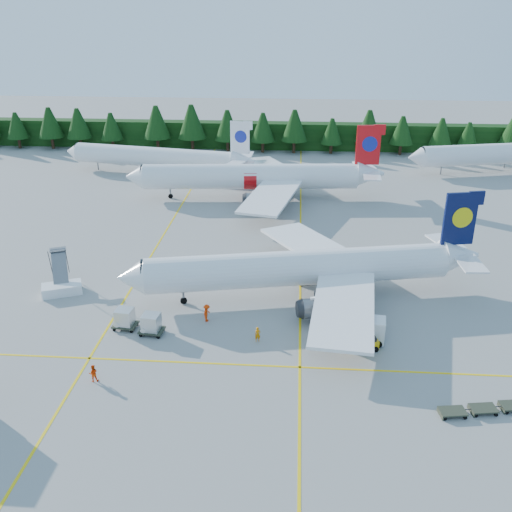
# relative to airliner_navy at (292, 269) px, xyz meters

# --- Properties ---
(ground) EXTENTS (320.00, 320.00, 0.00)m
(ground) POSITION_rel_airliner_navy_xyz_m (-4.95, -7.95, -3.53)
(ground) COLOR gray
(ground) RESTS_ON ground
(taxi_stripe_a) EXTENTS (0.25, 120.00, 0.01)m
(taxi_stripe_a) POSITION_rel_airliner_navy_xyz_m (-18.95, 12.05, -3.52)
(taxi_stripe_a) COLOR yellow
(taxi_stripe_a) RESTS_ON ground
(taxi_stripe_b) EXTENTS (0.25, 120.00, 0.01)m
(taxi_stripe_b) POSITION_rel_airliner_navy_xyz_m (1.05, 12.05, -3.52)
(taxi_stripe_b) COLOR yellow
(taxi_stripe_b) RESTS_ON ground
(taxi_stripe_cross) EXTENTS (80.00, 0.25, 0.01)m
(taxi_stripe_cross) POSITION_rel_airliner_navy_xyz_m (-4.95, -13.95, -3.52)
(taxi_stripe_cross) COLOR yellow
(taxi_stripe_cross) RESTS_ON ground
(treeline_hedge) EXTENTS (220.00, 4.00, 6.00)m
(treeline_hedge) POSITION_rel_airliner_navy_xyz_m (-4.95, 74.05, -0.53)
(treeline_hedge) COLOR black
(treeline_hedge) RESTS_ON ground
(airliner_navy) EXTENTS (39.92, 32.52, 11.73)m
(airliner_navy) POSITION_rel_airliner_navy_xyz_m (0.00, 0.00, 0.00)
(airliner_navy) COLOR white
(airliner_navy) RESTS_ON ground
(airliner_red) EXTENTS (43.22, 35.44, 12.57)m
(airliner_red) POSITION_rel_airliner_navy_xyz_m (-8.42, 36.22, 0.25)
(airliner_red) COLOR white
(airliner_red) RESTS_ON ground
(airliner_far_left) EXTENTS (38.33, 10.23, 11.23)m
(airliner_far_left) POSITION_rel_airliner_navy_xyz_m (-29.04, 50.34, -0.00)
(airliner_far_left) COLOR white
(airliner_far_left) RESTS_ON ground
(airliner_far_right) EXTENTS (40.64, 12.86, 12.01)m
(airliner_far_right) POSITION_rel_airliner_navy_xyz_m (40.45, 56.84, 0.24)
(airliner_far_right) COLOR white
(airliner_far_right) RESTS_ON ground
(airstairs) EXTENTS (5.22, 6.77, 4.00)m
(airstairs) POSITION_rel_airliner_navy_xyz_m (-26.73, -0.81, -2.66)
(airstairs) COLOR white
(airstairs) RESTS_ON ground
(service_truck) EXTENTS (5.50, 2.61, 2.55)m
(service_truck) POSITION_rel_airliner_navy_xyz_m (6.78, -8.79, -2.26)
(service_truck) COLOR silver
(service_truck) RESTS_ON ground
(baggage_tug) EXTENTS (2.75, 1.94, 1.33)m
(baggage_tug) POSITION_rel_airliner_navy_xyz_m (7.38, -10.40, -2.87)
(baggage_tug) COLOR #F5B60D
(baggage_tug) RESTS_ON ground
(uld_pair) EXTENTS (5.61, 3.01, 1.86)m
(uld_pair) POSITION_rel_airliner_navy_xyz_m (-15.55, -8.71, -2.27)
(uld_pair) COLOR #2F3225
(uld_pair) RESTS_ON ground
(crew_a) EXTENTS (0.66, 0.51, 1.59)m
(crew_a) POSITION_rel_airliner_navy_xyz_m (-3.18, -9.78, -2.73)
(crew_a) COLOR orange
(crew_a) RESTS_ON ground
(crew_b) EXTENTS (0.96, 0.84, 1.66)m
(crew_b) POSITION_rel_airliner_navy_xyz_m (-17.30, -17.40, -2.70)
(crew_b) COLOR #EB3A04
(crew_b) RESTS_ON ground
(crew_c) EXTENTS (0.71, 0.91, 1.96)m
(crew_c) POSITION_rel_airliner_navy_xyz_m (-8.82, -6.20, -2.55)
(crew_c) COLOR #F03405
(crew_c) RESTS_ON ground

